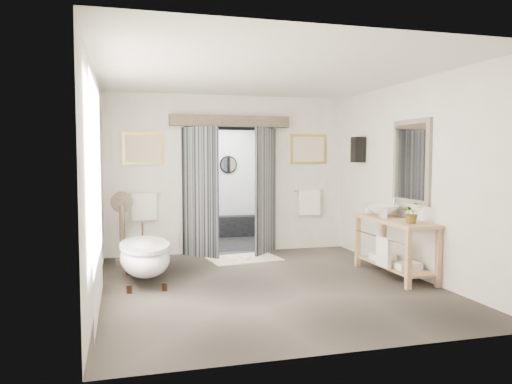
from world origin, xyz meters
TOP-DOWN VIEW (x-y plane):
  - ground_plane at (0.00, 0.00)m, footprint 5.00×5.00m
  - room_shell at (-0.04, -0.13)m, footprint 4.52×5.02m
  - shower_room at (0.00, 3.99)m, footprint 2.22×2.01m
  - back_wall_dressing at (0.00, 2.32)m, footprint 3.82×0.71m
  - clawfoot_tub at (-1.63, 0.60)m, footprint 0.69×1.55m
  - vanity at (1.95, -0.00)m, footprint 0.57×1.60m
  - pedestal_mirror at (-1.93, 1.93)m, footprint 0.36×0.23m
  - rug at (0.10, 1.80)m, footprint 1.30×0.97m
  - slippers at (-0.04, 1.69)m, footprint 0.45×0.30m
  - basin at (1.96, 0.35)m, footprint 0.58×0.58m
  - plant at (1.95, -0.46)m, footprint 0.27×0.24m
  - soap_bottle_a at (1.87, 0.15)m, footprint 0.10×0.10m
  - soap_bottle_b at (1.89, 0.66)m, footprint 0.15×0.15m

SIDE VIEW (x-z plane):
  - ground_plane at x=0.00m, z-range 0.00..0.00m
  - rug at x=0.10m, z-range 0.00..0.01m
  - slippers at x=-0.04m, z-range 0.01..0.07m
  - clawfoot_tub at x=-1.63m, z-range -0.01..0.75m
  - vanity at x=1.95m, z-range 0.08..0.93m
  - pedestal_mirror at x=-1.93m, z-range -0.08..1.12m
  - shower_room at x=0.00m, z-range -0.35..2.16m
  - soap_bottle_b at x=1.89m, z-range 0.85..1.01m
  - soap_bottle_a at x=1.87m, z-range 0.85..1.03m
  - basin at x=1.96m, z-range 0.85..1.03m
  - plant at x=1.95m, z-range 0.85..1.15m
  - back_wall_dressing at x=0.00m, z-range 0.30..2.82m
  - room_shell at x=-0.04m, z-range 0.40..3.31m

